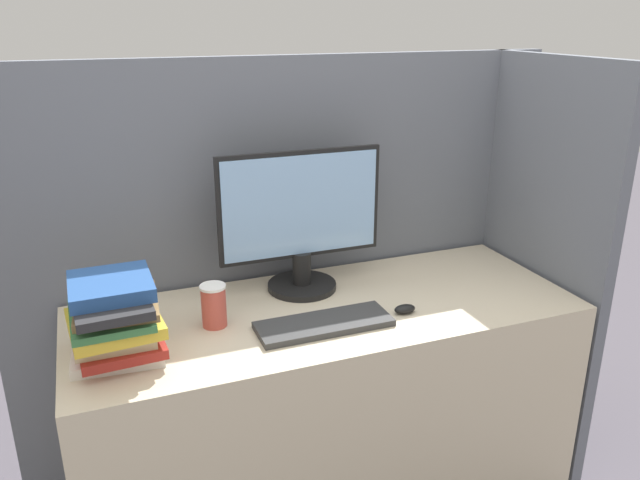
{
  "coord_description": "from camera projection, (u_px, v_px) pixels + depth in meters",
  "views": [
    {
      "loc": [
        -0.67,
        -1.36,
        1.66
      ],
      "look_at": [
        -0.01,
        0.34,
        0.99
      ],
      "focal_mm": 35.0,
      "sensor_mm": 36.0,
      "label": 1
    }
  ],
  "objects": [
    {
      "name": "desk",
      "position": [
        327.0,
        409.0,
        2.13
      ],
      "size": [
        1.62,
        0.63,
        0.77
      ],
      "color": "beige",
      "rests_on": "ground_plane"
    },
    {
      "name": "cubicle_panel_rear",
      "position": [
        292.0,
        270.0,
        2.31
      ],
      "size": [
        2.02,
        0.04,
        1.53
      ],
      "color": "slate",
      "rests_on": "ground_plane"
    },
    {
      "name": "keyboard",
      "position": [
        324.0,
        324.0,
        1.87
      ],
      "size": [
        0.41,
        0.15,
        0.02
      ],
      "color": "#333333",
      "rests_on": "desk"
    },
    {
      "name": "cubicle_panel_right",
      "position": [
        536.0,
        269.0,
        2.32
      ],
      "size": [
        0.04,
        0.69,
        1.53
      ],
      "color": "slate",
      "rests_on": "ground_plane"
    },
    {
      "name": "mouse",
      "position": [
        405.0,
        309.0,
        1.96
      ],
      "size": [
        0.07,
        0.04,
        0.03
      ],
      "color": "black",
      "rests_on": "desk"
    },
    {
      "name": "book_stack",
      "position": [
        114.0,
        320.0,
        1.68
      ],
      "size": [
        0.26,
        0.29,
        0.22
      ],
      "color": "silver",
      "rests_on": "desk"
    },
    {
      "name": "coffee_cup",
      "position": [
        214.0,
        305.0,
        1.86
      ],
      "size": [
        0.08,
        0.08,
        0.13
      ],
      "color": "#BF4C3F",
      "rests_on": "desk"
    },
    {
      "name": "monitor",
      "position": [
        301.0,
        224.0,
        2.06
      ],
      "size": [
        0.56,
        0.23,
        0.48
      ],
      "color": "black",
      "rests_on": "desk"
    }
  ]
}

